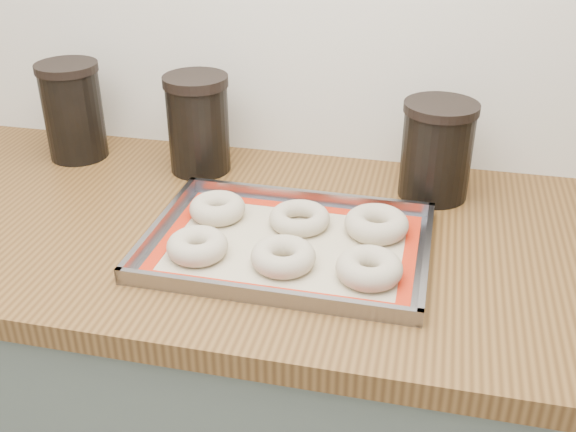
% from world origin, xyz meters
% --- Properties ---
extents(cabinet, '(3.00, 0.65, 0.86)m').
position_xyz_m(cabinet, '(0.00, 1.68, 0.43)').
color(cabinet, '#586156').
rests_on(cabinet, floor).
extents(countertop, '(3.06, 0.68, 0.04)m').
position_xyz_m(countertop, '(0.00, 1.68, 0.88)').
color(countertop, brown).
rests_on(countertop, cabinet).
extents(baking_tray, '(0.46, 0.33, 0.03)m').
position_xyz_m(baking_tray, '(0.09, 1.61, 0.91)').
color(baking_tray, gray).
rests_on(baking_tray, countertop).
extents(baking_mat, '(0.42, 0.29, 0.00)m').
position_xyz_m(baking_mat, '(0.09, 1.61, 0.90)').
color(baking_mat, '#C6B793').
rests_on(baking_mat, baking_tray).
extents(bagel_front_left, '(0.12, 0.12, 0.04)m').
position_xyz_m(bagel_front_left, '(-0.04, 1.55, 0.92)').
color(bagel_front_left, '#BBAD91').
rests_on(bagel_front_left, baking_mat).
extents(bagel_front_mid, '(0.13, 0.13, 0.04)m').
position_xyz_m(bagel_front_mid, '(0.10, 1.55, 0.92)').
color(bagel_front_mid, '#BBAD91').
rests_on(bagel_front_mid, baking_mat).
extents(bagel_front_right, '(0.12, 0.12, 0.04)m').
position_xyz_m(bagel_front_right, '(0.23, 1.55, 0.92)').
color(bagel_front_right, '#BBAD91').
rests_on(bagel_front_right, baking_mat).
extents(bagel_back_left, '(0.11, 0.11, 0.04)m').
position_xyz_m(bagel_back_left, '(-0.05, 1.68, 0.92)').
color(bagel_back_left, '#BBAD91').
rests_on(bagel_back_left, baking_mat).
extents(bagel_back_mid, '(0.11, 0.11, 0.03)m').
position_xyz_m(bagel_back_mid, '(0.10, 1.68, 0.92)').
color(bagel_back_mid, '#BBAD91').
rests_on(bagel_back_mid, baking_mat).
extents(bagel_back_right, '(0.13, 0.13, 0.04)m').
position_xyz_m(bagel_back_right, '(0.23, 1.68, 0.92)').
color(bagel_back_right, '#BBAD91').
rests_on(bagel_back_right, baking_mat).
extents(canister_left, '(0.13, 0.13, 0.20)m').
position_xyz_m(canister_left, '(-0.43, 1.88, 1.00)').
color(canister_left, black).
rests_on(canister_left, countertop).
extents(canister_mid, '(0.13, 0.13, 0.20)m').
position_xyz_m(canister_mid, '(-0.15, 1.88, 1.00)').
color(canister_mid, black).
rests_on(canister_mid, countertop).
extents(canister_right, '(0.14, 0.14, 0.18)m').
position_xyz_m(canister_right, '(0.32, 1.86, 0.99)').
color(canister_right, black).
rests_on(canister_right, countertop).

